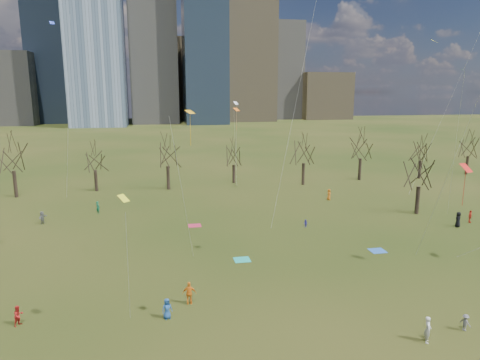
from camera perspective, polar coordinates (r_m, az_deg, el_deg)
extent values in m
plane|color=black|center=(37.84, 3.66, -14.12)|extent=(500.00, 500.00, 0.00)
cube|color=slate|center=(228.41, -19.01, 21.79)|extent=(26.00, 26.00, 118.00)
cube|color=slate|center=(239.91, -11.57, 18.86)|extent=(24.00, 24.00, 95.00)
cube|color=#384C66|center=(232.30, -4.77, 20.53)|extent=(22.00, 22.00, 105.00)
cube|color=#726347|center=(254.45, 1.05, 16.05)|extent=(28.00, 28.00, 72.00)
cube|color=#384C66|center=(258.49, -23.40, 14.28)|extent=(25.00, 25.00, 65.00)
cube|color=slate|center=(274.77, 5.62, 14.21)|extent=(22.00, 22.00, 58.00)
cube|color=#726347|center=(273.35, -8.56, 13.10)|extent=(30.00, 30.00, 48.00)
cube|color=slate|center=(254.52, -29.19, 10.55)|extent=(35.00, 30.00, 36.00)
cube|color=#726347|center=(278.06, 10.89, 10.93)|extent=(30.00, 28.00, 28.00)
cylinder|color=black|center=(76.54, -27.78, -0.48)|extent=(0.55, 0.55, 4.28)
cylinder|color=black|center=(75.99, -18.65, -0.08)|extent=(0.52, 0.52, 3.60)
cylinder|color=black|center=(74.32, -9.55, 0.30)|extent=(0.54, 0.54, 4.05)
cylinder|color=black|center=(78.56, -0.84, 0.82)|extent=(0.51, 0.51, 3.38)
cylinder|color=black|center=(77.78, 8.43, 0.81)|extent=(0.54, 0.54, 3.96)
cylinder|color=black|center=(84.29, 15.68, 1.39)|extent=(0.54, 0.54, 4.14)
cylinder|color=black|center=(89.57, 22.83, 1.29)|extent=(0.52, 0.52, 3.51)
cylinder|color=black|center=(98.27, 28.00, 1.75)|extent=(0.53, 0.53, 3.74)
cylinder|color=black|center=(63.41, 22.58, -2.50)|extent=(0.53, 0.53, 3.83)
cube|color=teal|center=(43.41, 0.27, -10.58)|extent=(1.60, 1.50, 0.03)
cube|color=blue|center=(47.96, 17.85, -8.96)|extent=(1.60, 1.50, 0.03)
cube|color=#BA2545|center=(54.19, -6.06, -6.06)|extent=(1.60, 1.50, 0.03)
imported|color=#214F92|center=(33.30, -9.70, -16.56)|extent=(0.89, 0.72, 1.57)
imported|color=silver|center=(32.67, 23.75, -17.77)|extent=(0.71, 0.80, 1.83)
imported|color=red|center=(35.76, -27.44, -15.75)|extent=(0.90, 0.94, 1.52)
imported|color=slate|center=(35.27, 27.84, -16.45)|extent=(0.69, 0.89, 1.22)
imported|color=orange|center=(34.97, -6.76, -14.76)|extent=(1.14, 0.60, 1.86)
imported|color=black|center=(59.59, 27.08, -4.71)|extent=(1.04, 1.13, 1.93)
imported|color=#3129B5|center=(53.64, 8.72, -5.77)|extent=(0.53, 0.59, 1.01)
imported|color=red|center=(62.39, 28.33, -4.30)|extent=(1.00, 0.83, 1.60)
imported|color=slate|center=(59.96, -24.86, -4.57)|extent=(0.97, 1.57, 1.62)
imported|color=#CF6817|center=(67.70, 11.77, -1.90)|extent=(0.59, 0.87, 1.73)
imported|color=#186D4A|center=(62.19, -18.43, -3.47)|extent=(0.74, 0.72, 1.71)
plane|color=gold|center=(38.03, -6.69, 9.02)|extent=(1.19, 1.16, 0.31)
cylinder|color=silver|center=(35.52, -7.63, -2.07)|extent=(2.06, 6.84, 13.35)
cylinder|color=gold|center=(38.14, -6.63, 6.59)|extent=(0.04, 0.04, 2.70)
plane|color=#FFF528|center=(41.72, 24.52, 16.49)|extent=(0.89, 0.88, 0.34)
cylinder|color=silver|center=(38.09, 26.56, 2.28)|extent=(0.92, 8.79, 19.29)
plane|color=red|center=(43.04, 27.93, 1.45)|extent=(1.31, 1.14, 0.69)
cylinder|color=red|center=(43.37, 27.69, -1.04)|extent=(0.04, 0.04, 3.15)
cylinder|color=silver|center=(45.43, 7.35, 9.62)|extent=(3.95, 3.10, 27.01)
plane|color=green|center=(58.03, 27.49, 12.90)|extent=(1.12, 1.14, 0.52)
cylinder|color=silver|center=(52.58, 26.75, 3.59)|extent=(6.92, 9.25, 17.60)
plane|color=blue|center=(66.04, -23.79, 18.65)|extent=(1.06, 0.98, 0.49)
cylinder|color=silver|center=(61.61, -21.93, 8.07)|extent=(3.60, 7.20, 24.17)
plane|color=orange|center=(68.19, -0.46, 9.39)|extent=(1.39, 1.32, 0.52)
cylinder|color=silver|center=(66.14, -0.62, 3.95)|extent=(1.37, 5.05, 12.36)
cylinder|color=orange|center=(68.28, -0.46, 7.86)|extent=(0.04, 0.04, 3.00)
plane|color=yellow|center=(28.31, -15.27, -2.36)|extent=(0.96, 0.97, 0.42)
cylinder|color=silver|center=(27.97, -14.70, -11.56)|extent=(0.34, 3.48, 8.39)
cylinder|color=silver|center=(65.64, 26.74, 10.75)|extent=(6.48, 7.45, 30.81)
plane|color=white|center=(69.15, -0.55, 10.21)|extent=(1.03, 0.93, 0.50)
cylinder|color=silver|center=(66.95, -0.49, 4.45)|extent=(0.93, 5.35, 13.31)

